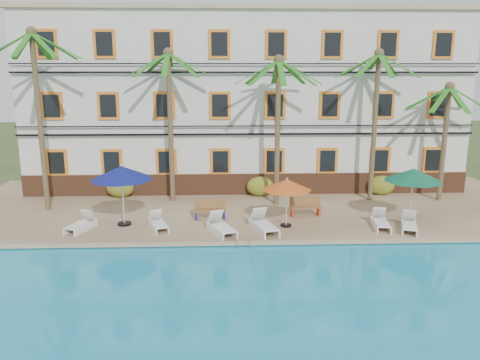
{
  "coord_description": "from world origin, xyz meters",
  "views": [
    {
      "loc": [
        -1.37,
        -18.65,
        6.99
      ],
      "look_at": [
        -0.56,
        3.0,
        2.0
      ],
      "focal_mm": 35.0,
      "sensor_mm": 36.0,
      "label": 1
    }
  ],
  "objects_px": {
    "palm_e": "(446,124)",
    "bench_right": "(305,206)",
    "lounger_a": "(81,224)",
    "lounger_b": "(158,223)",
    "bench_left": "(210,209)",
    "umbrella_green": "(413,175)",
    "umbrella_red": "(287,185)",
    "palm_c": "(278,110)",
    "lounger_c": "(221,227)",
    "palm_a": "(37,97)",
    "pool_ladder": "(245,245)",
    "lounger_f": "(409,225)",
    "lounger_e": "(381,222)",
    "palm_d": "(376,105)",
    "umbrella_blue": "(122,173)",
    "palm_b": "(170,105)",
    "lounger_d": "(263,225)"
  },
  "relations": [
    {
      "from": "umbrella_red",
      "to": "bench_left",
      "type": "bearing_deg",
      "value": 160.26
    },
    {
      "from": "palm_e",
      "to": "palm_c",
      "type": "bearing_deg",
      "value": -176.76
    },
    {
      "from": "palm_d",
      "to": "lounger_e",
      "type": "xyz_separation_m",
      "value": [
        -0.98,
        -4.68,
        -4.85
      ]
    },
    {
      "from": "palm_e",
      "to": "lounger_f",
      "type": "distance_m",
      "value": 7.17
    },
    {
      "from": "lounger_a",
      "to": "bench_left",
      "type": "height_order",
      "value": "bench_left"
    },
    {
      "from": "palm_b",
      "to": "lounger_b",
      "type": "height_order",
      "value": "palm_b"
    },
    {
      "from": "palm_d",
      "to": "bench_left",
      "type": "distance_m",
      "value": 10.25
    },
    {
      "from": "umbrella_green",
      "to": "lounger_c",
      "type": "bearing_deg",
      "value": -172.57
    },
    {
      "from": "palm_a",
      "to": "umbrella_blue",
      "type": "distance_m",
      "value": 5.99
    },
    {
      "from": "lounger_b",
      "to": "lounger_a",
      "type": "bearing_deg",
      "value": -179.99
    },
    {
      "from": "lounger_c",
      "to": "lounger_f",
      "type": "relative_size",
      "value": 1.1
    },
    {
      "from": "palm_b",
      "to": "palm_d",
      "type": "relative_size",
      "value": 1.0
    },
    {
      "from": "palm_c",
      "to": "bench_right",
      "type": "distance_m",
      "value": 5.01
    },
    {
      "from": "lounger_c",
      "to": "pool_ladder",
      "type": "xyz_separation_m",
      "value": [
        0.95,
        -1.41,
        -0.29
      ]
    },
    {
      "from": "palm_a",
      "to": "lounger_d",
      "type": "xyz_separation_m",
      "value": [
        10.57,
        -3.73,
        -5.31
      ]
    },
    {
      "from": "lounger_a",
      "to": "lounger_b",
      "type": "relative_size",
      "value": 1.03
    },
    {
      "from": "palm_c",
      "to": "umbrella_red",
      "type": "height_order",
      "value": "palm_c"
    },
    {
      "from": "palm_c",
      "to": "lounger_c",
      "type": "height_order",
      "value": "palm_c"
    },
    {
      "from": "palm_d",
      "to": "lounger_e",
      "type": "distance_m",
      "value": 6.81
    },
    {
      "from": "palm_d",
      "to": "pool_ladder",
      "type": "height_order",
      "value": "palm_d"
    },
    {
      "from": "umbrella_blue",
      "to": "lounger_d",
      "type": "height_order",
      "value": "umbrella_blue"
    },
    {
      "from": "lounger_e",
      "to": "bench_right",
      "type": "xyz_separation_m",
      "value": [
        -3.05,
        1.94,
        0.2
      ]
    },
    {
      "from": "palm_a",
      "to": "lounger_d",
      "type": "bearing_deg",
      "value": -19.42
    },
    {
      "from": "lounger_b",
      "to": "palm_d",
      "type": "bearing_deg",
      "value": 22.4
    },
    {
      "from": "palm_e",
      "to": "bench_right",
      "type": "height_order",
      "value": "palm_e"
    },
    {
      "from": "bench_left",
      "to": "umbrella_green",
      "type": "bearing_deg",
      "value": -6.07
    },
    {
      "from": "lounger_a",
      "to": "bench_right",
      "type": "relative_size",
      "value": 1.17
    },
    {
      "from": "palm_e",
      "to": "umbrella_red",
      "type": "height_order",
      "value": "palm_e"
    },
    {
      "from": "lounger_a",
      "to": "bench_left",
      "type": "xyz_separation_m",
      "value": [
        5.61,
        1.4,
        0.21
      ]
    },
    {
      "from": "umbrella_red",
      "to": "lounger_b",
      "type": "height_order",
      "value": "umbrella_red"
    },
    {
      "from": "bench_left",
      "to": "bench_right",
      "type": "relative_size",
      "value": 1.01
    },
    {
      "from": "umbrella_red",
      "to": "palm_a",
      "type": "bearing_deg",
      "value": 165.35
    },
    {
      "from": "palm_a",
      "to": "pool_ladder",
      "type": "height_order",
      "value": "palm_a"
    },
    {
      "from": "palm_d",
      "to": "palm_e",
      "type": "xyz_separation_m",
      "value": [
        3.69,
        -0.24,
        -0.98
      ]
    },
    {
      "from": "palm_d",
      "to": "bench_right",
      "type": "relative_size",
      "value": 5.18
    },
    {
      "from": "palm_e",
      "to": "lounger_f",
      "type": "height_order",
      "value": "palm_e"
    },
    {
      "from": "lounger_a",
      "to": "pool_ladder",
      "type": "relative_size",
      "value": 2.4
    },
    {
      "from": "lounger_e",
      "to": "bench_left",
      "type": "xyz_separation_m",
      "value": [
        -7.63,
        1.6,
        0.2
      ]
    },
    {
      "from": "lounger_e",
      "to": "bench_left",
      "type": "bearing_deg",
      "value": 168.17
    },
    {
      "from": "umbrella_red",
      "to": "umbrella_blue",
      "type": "bearing_deg",
      "value": 176.33
    },
    {
      "from": "bench_left",
      "to": "bench_right",
      "type": "xyz_separation_m",
      "value": [
        4.58,
        0.34,
        0.0
      ]
    },
    {
      "from": "lounger_d",
      "to": "lounger_e",
      "type": "xyz_separation_m",
      "value": [
        5.26,
        0.32,
        -0.04
      ]
    },
    {
      "from": "umbrella_red",
      "to": "umbrella_green",
      "type": "height_order",
      "value": "umbrella_green"
    },
    {
      "from": "palm_e",
      "to": "bench_left",
      "type": "distance_m",
      "value": 13.15
    },
    {
      "from": "palm_c",
      "to": "bench_left",
      "type": "bearing_deg",
      "value": -145.63
    },
    {
      "from": "umbrella_blue",
      "to": "lounger_f",
      "type": "relative_size",
      "value": 1.52
    },
    {
      "from": "bench_left",
      "to": "umbrella_red",
      "type": "bearing_deg",
      "value": -19.74
    },
    {
      "from": "bench_left",
      "to": "palm_b",
      "type": "bearing_deg",
      "value": 122.45
    },
    {
      "from": "lounger_c",
      "to": "bench_left",
      "type": "xyz_separation_m",
      "value": [
        -0.53,
        2.11,
        0.17
      ]
    },
    {
      "from": "umbrella_green",
      "to": "lounger_a",
      "type": "relative_size",
      "value": 1.47
    }
  ]
}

